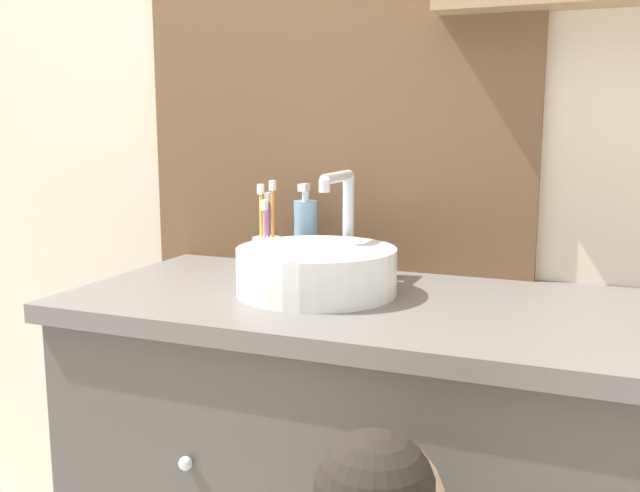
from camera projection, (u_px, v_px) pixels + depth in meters
wall_back at (430, 86)px, 1.51m from camera, size 3.20×0.18×2.50m
sink_basin at (318, 268)px, 1.35m from camera, size 0.30×0.35×0.22m
toothbrush_holder at (267, 248)px, 1.57m from camera, size 0.07×0.07×0.20m
soap_dispenser at (306, 234)px, 1.55m from camera, size 0.05×0.05×0.19m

